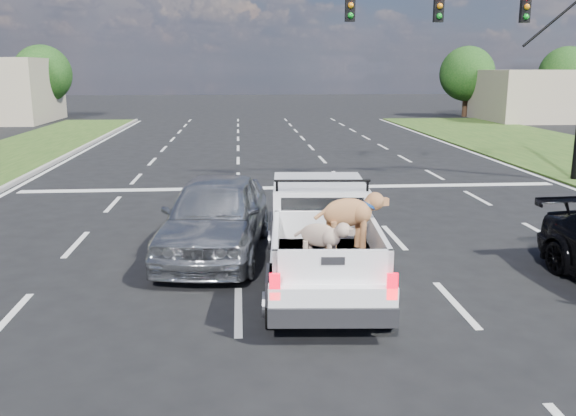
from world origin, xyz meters
name	(u,v)px	position (x,y,z in m)	size (l,w,h in m)	color
ground	(348,308)	(0.00, 0.00, 0.00)	(160.00, 160.00, 0.00)	black
road_markings	(305,212)	(0.00, 6.56, 0.01)	(17.75, 60.00, 0.01)	silver
traffic_signal	(517,36)	(7.20, 10.50, 4.73)	(9.11, 0.31, 7.00)	black
building_right	(567,95)	(22.00, 34.00, 1.80)	(12.00, 7.00, 3.60)	tan
tree_far_c	(42,74)	(-16.00, 38.00, 3.29)	(4.20, 4.20, 5.40)	#332114
tree_far_d	(467,74)	(16.00, 38.00, 3.29)	(4.20, 4.20, 5.40)	#332114
tree_far_e	(566,74)	(24.00, 38.00, 3.29)	(4.20, 4.20, 5.40)	#332114
pickup_truck	(322,235)	(-0.26, 1.25, 0.87)	(2.16, 5.05, 1.85)	black
silver_sedan	(215,215)	(-2.20, 3.10, 0.81)	(1.91, 4.75, 1.62)	#AEB1B6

